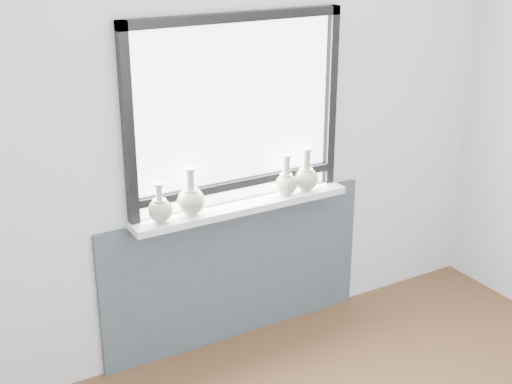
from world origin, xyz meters
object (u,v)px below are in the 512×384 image
windowsill (242,206)px  vase_c (286,182)px  vase_d (306,177)px  vase_a (160,209)px  vase_b (191,199)px

windowsill → vase_c: 0.30m
vase_c → vase_d: vase_d is taller
vase_c → vase_a: bearing=-179.8°
vase_c → vase_d: 0.14m
windowsill → vase_b: vase_b is taller
vase_a → vase_c: 0.79m
vase_a → vase_b: vase_b is taller
vase_a → vase_d: size_ratio=0.84×
vase_a → vase_b: bearing=3.3°
vase_b → windowsill: bearing=-0.2°
vase_a → vase_c: vase_c is taller
windowsill → vase_d: vase_d is taller
windowsill → vase_d: bearing=-0.6°
vase_a → vase_b: size_ratio=0.82×
windowsill → vase_a: size_ratio=6.14×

